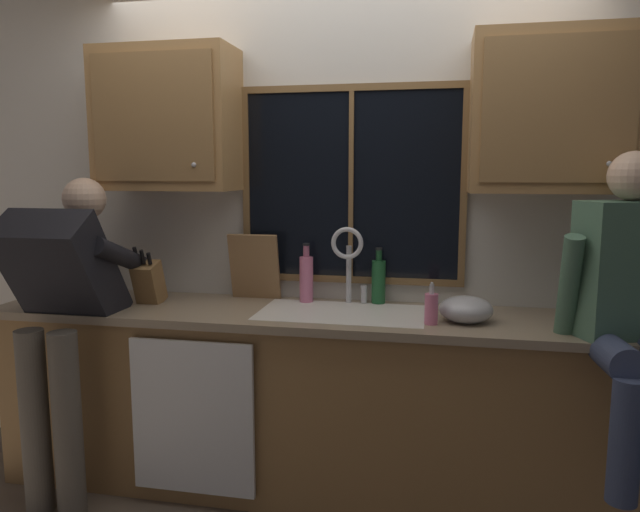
{
  "coord_description": "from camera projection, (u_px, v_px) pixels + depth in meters",
  "views": [
    {
      "loc": [
        0.53,
        -3.08,
        1.6
      ],
      "look_at": [
        -0.04,
        -0.3,
        1.19
      ],
      "focal_mm": 33.41,
      "sensor_mm": 36.0,
      "label": 1
    }
  ],
  "objects": [
    {
      "name": "back_wall",
      "position": [
        341.0,
        232.0,
        3.19
      ],
      "size": [
        5.7,
        0.12,
        2.55
      ],
      "primitive_type": "cube",
      "color": "silver",
      "rests_on": "floor"
    },
    {
      "name": "window_glass",
      "position": [
        351.0,
        186.0,
        3.08
      ],
      "size": [
        1.1,
        0.02,
        0.95
      ],
      "primitive_type": "cube",
      "color": "black"
    },
    {
      "name": "window_frame_top",
      "position": [
        352.0,
        87.0,
        3.0
      ],
      "size": [
        1.17,
        0.02,
        0.04
      ],
      "primitive_type": "cube",
      "color": "brown"
    },
    {
      "name": "window_frame_bottom",
      "position": [
        350.0,
        279.0,
        3.14
      ],
      "size": [
        1.17,
        0.02,
        0.04
      ],
      "primitive_type": "cube",
      "color": "brown"
    },
    {
      "name": "window_frame_left",
      "position": [
        246.0,
        185.0,
        3.18
      ],
      "size": [
        0.03,
        0.02,
        0.95
      ],
      "primitive_type": "cube",
      "color": "brown"
    },
    {
      "name": "window_frame_right",
      "position": [
        464.0,
        186.0,
        2.96
      ],
      "size": [
        0.03,
        0.02,
        0.95
      ],
      "primitive_type": "cube",
      "color": "brown"
    },
    {
      "name": "window_mullion_center",
      "position": [
        351.0,
        186.0,
        3.07
      ],
      "size": [
        0.02,
        0.02,
        0.95
      ],
      "primitive_type": "cube",
      "color": "brown"
    },
    {
      "name": "lower_cabinet_run",
      "position": [
        329.0,
        405.0,
        2.97
      ],
      "size": [
        3.3,
        0.58,
        0.88
      ],
      "primitive_type": "cube",
      "color": "olive",
      "rests_on": "floor"
    },
    {
      "name": "countertop",
      "position": [
        328.0,
        316.0,
        2.89
      ],
      "size": [
        3.36,
        0.62,
        0.04
      ],
      "primitive_type": "cube",
      "color": "gray",
      "rests_on": "lower_cabinet_run"
    },
    {
      "name": "dishwasher_front",
      "position": [
        192.0,
        418.0,
        2.78
      ],
      "size": [
        0.6,
        0.02,
        0.74
      ],
      "primitive_type": "cube",
      "color": "white"
    },
    {
      "name": "upper_cabinet_left",
      "position": [
        167.0,
        120.0,
        3.06
      ],
      "size": [
        0.71,
        0.36,
        0.72
      ],
      "color": "#A87A47"
    },
    {
      "name": "upper_cabinet_right",
      "position": [
        552.0,
        113.0,
        2.69
      ],
      "size": [
        0.71,
        0.36,
        0.72
      ],
      "color": "#A87A47"
    },
    {
      "name": "sink",
      "position": [
        341.0,
        332.0,
        2.89
      ],
      "size": [
        0.8,
        0.46,
        0.21
      ],
      "color": "white",
      "rests_on": "lower_cabinet_run"
    },
    {
      "name": "faucet",
      "position": [
        349.0,
        256.0,
        3.02
      ],
      "size": [
        0.18,
        0.09,
        0.4
      ],
      "color": "silver",
      "rests_on": "countertop"
    },
    {
      "name": "person_standing",
      "position": [
        63.0,
        306.0,
        2.82
      ],
      "size": [
        0.53,
        0.69,
        1.57
      ],
      "color": "#595147",
      "rests_on": "floor"
    },
    {
      "name": "person_sitting_on_counter",
      "position": [
        633.0,
        297.0,
        2.35
      ],
      "size": [
        0.54,
        0.66,
        1.26
      ],
      "color": "#384260",
      "rests_on": "countertop"
    },
    {
      "name": "knife_block",
      "position": [
        149.0,
        283.0,
        3.07
      ],
      "size": [
        0.12,
        0.18,
        0.32
      ],
      "color": "olive",
      "rests_on": "countertop"
    },
    {
      "name": "cutting_board",
      "position": [
        254.0,
        267.0,
        3.16
      ],
      "size": [
        0.27,
        0.09,
        0.35
      ],
      "primitive_type": "cube",
      "rotation": [
        0.21,
        0.0,
        0.0
      ],
      "color": "#997047",
      "rests_on": "countertop"
    },
    {
      "name": "mixing_bowl",
      "position": [
        466.0,
        309.0,
        2.71
      ],
      "size": [
        0.24,
        0.24,
        0.12
      ],
      "primitive_type": "ellipsoid",
      "color": "#B7B7BC",
      "rests_on": "countertop"
    },
    {
      "name": "soap_dispenser",
      "position": [
        431.0,
        308.0,
        2.65
      ],
      "size": [
        0.06,
        0.07,
        0.19
      ],
      "color": "pink",
      "rests_on": "countertop"
    },
    {
      "name": "bottle_green_glass",
      "position": [
        306.0,
        278.0,
        3.1
      ],
      "size": [
        0.07,
        0.07,
        0.31
      ],
      "color": "pink",
      "rests_on": "countertop"
    },
    {
      "name": "bottle_tall_clear",
      "position": [
        379.0,
        281.0,
        3.06
      ],
      "size": [
        0.07,
        0.07,
        0.29
      ],
      "color": "#1E592D",
      "rests_on": "countertop"
    }
  ]
}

